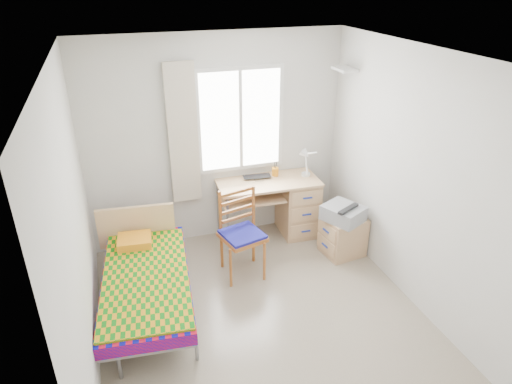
% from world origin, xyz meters
% --- Properties ---
extents(floor, '(3.50, 3.50, 0.00)m').
position_xyz_m(floor, '(0.00, 0.00, 0.00)').
color(floor, '#BCAD93').
rests_on(floor, ground).
extents(ceiling, '(3.50, 3.50, 0.00)m').
position_xyz_m(ceiling, '(0.00, 0.00, 2.60)').
color(ceiling, white).
rests_on(ceiling, wall_back).
extents(wall_back, '(3.20, 0.00, 3.20)m').
position_xyz_m(wall_back, '(0.00, 1.75, 1.30)').
color(wall_back, silver).
rests_on(wall_back, ground).
extents(wall_left, '(0.00, 3.50, 3.50)m').
position_xyz_m(wall_left, '(-1.60, 0.00, 1.30)').
color(wall_left, silver).
rests_on(wall_left, ground).
extents(wall_right, '(0.00, 3.50, 3.50)m').
position_xyz_m(wall_right, '(1.60, 0.00, 1.30)').
color(wall_right, silver).
rests_on(wall_right, ground).
extents(window, '(1.10, 0.04, 1.30)m').
position_xyz_m(window, '(0.30, 1.73, 1.55)').
color(window, white).
rests_on(window, wall_back).
extents(curtain, '(0.35, 0.05, 1.70)m').
position_xyz_m(curtain, '(-0.42, 1.68, 1.45)').
color(curtain, beige).
rests_on(curtain, wall_back).
extents(floating_shelf, '(0.20, 0.32, 0.03)m').
position_xyz_m(floating_shelf, '(1.49, 1.40, 2.15)').
color(floating_shelf, white).
rests_on(floating_shelf, wall_right).
extents(bed, '(1.04, 1.90, 0.79)m').
position_xyz_m(bed, '(-1.09, 0.51, 0.38)').
color(bed, gray).
rests_on(bed, floor).
extents(desk, '(1.31, 0.64, 0.80)m').
position_xyz_m(desk, '(0.92, 1.47, 0.43)').
color(desk, tan).
rests_on(desk, floor).
extents(chair, '(0.53, 0.53, 1.02)m').
position_xyz_m(chair, '(0.03, 0.82, 0.57)').
color(chair, '#A55220').
rests_on(chair, floor).
extents(cabinet, '(0.51, 0.46, 0.50)m').
position_xyz_m(cabinet, '(1.32, 0.79, 0.25)').
color(cabinet, tan).
rests_on(cabinet, floor).
extents(printer, '(0.54, 0.56, 0.19)m').
position_xyz_m(printer, '(1.28, 0.75, 0.60)').
color(printer, '#A9ADB2').
rests_on(printer, cabinet).
extents(laptop, '(0.38, 0.26, 0.03)m').
position_xyz_m(laptop, '(0.47, 1.55, 0.82)').
color(laptop, black).
rests_on(laptop, desk).
extents(pen_cup, '(0.09, 0.09, 0.11)m').
position_xyz_m(pen_cup, '(0.72, 1.60, 0.86)').
color(pen_cup, '#FB9F1B').
rests_on(pen_cup, desk).
extents(task_lamp, '(0.24, 0.33, 0.44)m').
position_xyz_m(task_lamp, '(1.03, 1.36, 1.08)').
color(task_lamp, white).
rests_on(task_lamp, desk).
extents(book, '(0.23, 0.28, 0.02)m').
position_xyz_m(book, '(0.35, 1.46, 0.59)').
color(book, gray).
rests_on(book, desk).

